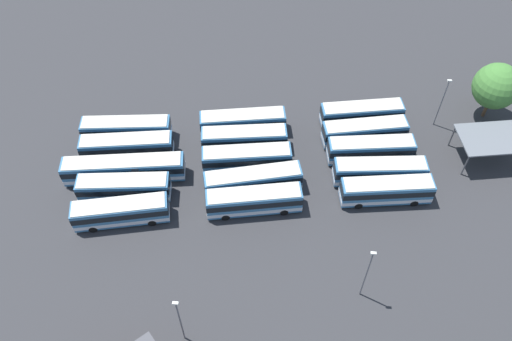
# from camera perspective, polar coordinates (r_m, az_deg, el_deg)

# --- Properties ---
(ground_plane) EXTENTS (110.62, 110.62, 0.00)m
(ground_plane) POSITION_cam_1_polar(r_m,az_deg,el_deg) (67.76, -0.77, 0.27)
(ground_plane) COLOR #333335
(bus_row0_slot0) EXTENTS (11.50, 4.57, 3.37)m
(bus_row0_slot0) POSITION_cam_1_polar(r_m,az_deg,el_deg) (73.45, 11.47, 6.08)
(bus_row0_slot0) COLOR teal
(bus_row0_slot0) RESTS_ON ground_plane
(bus_row0_slot1) EXTENTS (11.48, 4.77, 3.37)m
(bus_row0_slot1) POSITION_cam_1_polar(r_m,az_deg,el_deg) (71.09, 11.78, 4.15)
(bus_row0_slot1) COLOR teal
(bus_row0_slot1) RESTS_ON ground_plane
(bus_row0_slot2) EXTENTS (11.34, 4.05, 3.37)m
(bus_row0_slot2) POSITION_cam_1_polar(r_m,az_deg,el_deg) (69.07, 12.43, 2.25)
(bus_row0_slot2) COLOR teal
(bus_row0_slot2) RESTS_ON ground_plane
(bus_row0_slot3) EXTENTS (11.68, 3.78, 3.37)m
(bus_row0_slot3) POSITION_cam_1_polar(r_m,az_deg,el_deg) (66.91, 13.36, -0.09)
(bus_row0_slot3) COLOR teal
(bus_row0_slot3) RESTS_ON ground_plane
(bus_row0_slot4) EXTENTS (11.37, 4.12, 3.37)m
(bus_row0_slot4) POSITION_cam_1_polar(r_m,az_deg,el_deg) (65.17, 14.07, -2.15)
(bus_row0_slot4) COLOR teal
(bus_row0_slot4) RESTS_ON ground_plane
(bus_row1_slot0) EXTENTS (11.79, 4.49, 3.37)m
(bus_row1_slot0) POSITION_cam_1_polar(r_m,az_deg,el_deg) (70.87, -1.46, 5.29)
(bus_row1_slot0) COLOR teal
(bus_row1_slot0) RESTS_ON ground_plane
(bus_row1_slot1) EXTENTS (11.44, 4.12, 3.37)m
(bus_row1_slot1) POSITION_cam_1_polar(r_m,az_deg,el_deg) (68.72, -1.31, 3.45)
(bus_row1_slot1) COLOR teal
(bus_row1_slot1) RESTS_ON ground_plane
(bus_row1_slot2) EXTENTS (11.59, 4.30, 3.37)m
(bus_row1_slot2) POSITION_cam_1_polar(r_m,az_deg,el_deg) (66.46, -1.03, 1.32)
(bus_row1_slot2) COLOR teal
(bus_row1_slot2) RESTS_ON ground_plane
(bus_row1_slot3) EXTENTS (12.24, 5.38, 3.37)m
(bus_row1_slot3) POSITION_cam_1_polar(r_m,az_deg,el_deg) (64.14, -0.34, -1.14)
(bus_row1_slot3) COLOR teal
(bus_row1_slot3) RESTS_ON ground_plane
(bus_row1_slot4) EXTENTS (11.72, 4.68, 3.37)m
(bus_row1_slot4) POSITION_cam_1_polar(r_m,az_deg,el_deg) (62.31, -0.23, -3.33)
(bus_row1_slot4) COLOR teal
(bus_row1_slot4) RESTS_ON ground_plane
(bus_row2_slot0) EXTENTS (11.96, 3.89, 3.37)m
(bus_row2_slot0) POSITION_cam_1_polar(r_m,az_deg,el_deg) (72.04, -13.99, 4.38)
(bus_row2_slot0) COLOR teal
(bus_row2_slot0) RESTS_ON ground_plane
(bus_row2_slot1) EXTENTS (12.14, 4.33, 3.37)m
(bus_row2_slot1) POSITION_cam_1_polar(r_m,az_deg,el_deg) (69.84, -13.94, 2.53)
(bus_row2_slot1) COLOR teal
(bus_row2_slot1) RESTS_ON ground_plane
(bus_row2_slot2) EXTENTS (15.38, 4.77, 3.37)m
(bus_row2_slot2) POSITION_cam_1_polar(r_m,az_deg,el_deg) (67.42, -14.21, 0.19)
(bus_row2_slot2) COLOR teal
(bus_row2_slot2) RESTS_ON ground_plane
(bus_row2_slot3) EXTENTS (11.37, 3.83, 3.37)m
(bus_row2_slot3) POSITION_cam_1_polar(r_m,az_deg,el_deg) (65.49, -14.25, -1.85)
(bus_row2_slot3) COLOR teal
(bus_row2_slot3) RESTS_ON ground_plane
(bus_row2_slot4) EXTENTS (11.45, 4.93, 3.37)m
(bus_row2_slot4) POSITION_cam_1_polar(r_m,az_deg,el_deg) (63.40, -14.58, -4.40)
(bus_row2_slot4) COLOR teal
(bus_row2_slot4) RESTS_ON ground_plane
(maintenance_shelter) EXTENTS (8.96, 7.03, 3.83)m
(maintenance_shelter) POSITION_cam_1_polar(r_m,az_deg,el_deg) (72.69, 24.36, 3.18)
(maintenance_shelter) COLOR slate
(maintenance_shelter) RESTS_ON ground_plane
(lamp_post_near_entrance) EXTENTS (0.56, 0.28, 8.72)m
(lamp_post_near_entrance) POSITION_cam_1_polar(r_m,az_deg,el_deg) (54.95, 12.04, -10.88)
(lamp_post_near_entrance) COLOR slate
(lamp_post_near_entrance) RESTS_ON ground_plane
(lamp_post_far_corner) EXTENTS (0.56, 0.28, 8.21)m
(lamp_post_far_corner) POSITION_cam_1_polar(r_m,az_deg,el_deg) (52.40, -8.33, -15.84)
(lamp_post_far_corner) COLOR slate
(lamp_post_far_corner) RESTS_ON ground_plane
(lamp_post_by_building) EXTENTS (0.56, 0.28, 8.06)m
(lamp_post_by_building) POSITION_cam_1_polar(r_m,az_deg,el_deg) (74.27, 19.69, 7.19)
(lamp_post_by_building) COLOR slate
(lamp_post_by_building) RESTS_ON ground_plane
(tree_south_edge) EXTENTS (6.24, 6.24, 8.62)m
(tree_south_edge) POSITION_cam_1_polar(r_m,az_deg,el_deg) (77.58, 24.81, 8.38)
(tree_south_edge) COLOR brown
(tree_south_edge) RESTS_ON ground_plane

